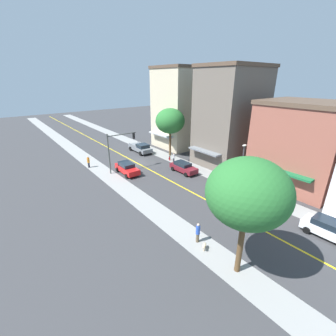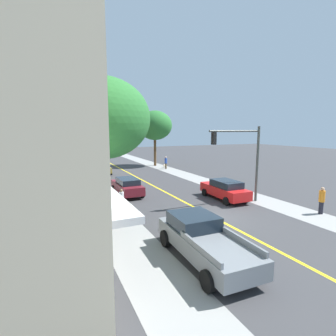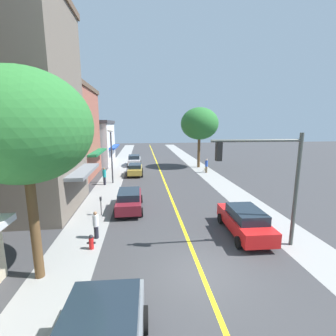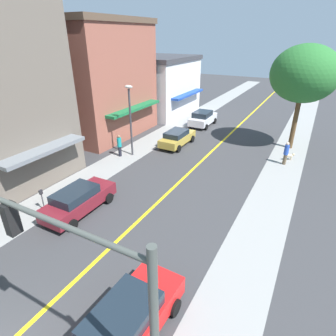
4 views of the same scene
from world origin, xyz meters
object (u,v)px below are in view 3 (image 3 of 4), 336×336
red_sedan_right_curb (245,221)px  maroon_sedan_left_curb (129,199)px  street_tree_right_corner (23,127)px  pedestrian_blue_shirt (206,165)px  street_lamp (111,150)px  pedestrian_teal_shirt (104,176)px  street_tree_left_near (200,124)px  fire_hydrant (91,242)px  parking_meter (101,203)px  small_dog (206,168)px  pedestrian_white_shirt (96,224)px  white_sedan_left_curb (134,160)px  gold_sedan_left_curb (135,169)px  traffic_light_mast (271,172)px

red_sedan_right_curb → maroon_sedan_left_curb: red_sedan_right_curb is taller
street_tree_right_corner → red_sedan_right_curb: 11.93m
red_sedan_right_curb → pedestrian_blue_shirt: (2.58, 17.36, 0.14)m
street_lamp → pedestrian_teal_shirt: bearing=-136.7°
street_tree_left_near → fire_hydrant: (-11.09, -22.09, -6.00)m
parking_meter → small_dog: parking_meter is taller
maroon_sedan_left_curb → pedestrian_blue_shirt: (9.45, 12.57, 0.18)m
pedestrian_blue_shirt → pedestrian_white_shirt: pedestrian_blue_shirt is taller
pedestrian_blue_shirt → parking_meter: bearing=64.5°
white_sedan_left_curb → pedestrian_white_shirt: 23.52m
street_tree_right_corner → pedestrian_white_shirt: size_ratio=5.31×
pedestrian_white_shirt → small_dog: pedestrian_white_shirt is taller
fire_hydrant → parking_meter: bearing=93.0°
pedestrian_teal_shirt → street_tree_left_near: bearing=70.1°
street_lamp → white_sedan_left_curb: street_lamp is taller
street_tree_left_near → maroon_sedan_left_curb: street_tree_left_near is taller
street_tree_left_near → pedestrian_blue_shirt: street_tree_left_near is taller
gold_sedan_left_curb → small_dog: size_ratio=5.88×
red_sedan_right_curb → street_tree_right_corner: bearing=106.4°
fire_hydrant → traffic_light_mast: traffic_light_mast is taller
fire_hydrant → pedestrian_teal_shirt: bearing=95.6°
street_tree_left_near → pedestrian_white_shirt: street_tree_left_near is taller
fire_hydrant → red_sedan_right_curb: size_ratio=0.16×
street_tree_left_near → fire_hydrant: bearing=-116.6°
street_tree_left_near → white_sedan_left_curb: size_ratio=2.04×
traffic_light_mast → street_tree_right_corner: bearing=6.9°
traffic_light_mast → street_lamp: (-9.62, 14.63, -0.38)m
red_sedan_right_curb → traffic_light_mast: bearing=-158.0°
street_lamp → pedestrian_teal_shirt: 2.84m
parking_meter → pedestrian_teal_shirt: 8.66m
fire_hydrant → street_tree_right_corner: bearing=-129.9°
pedestrian_blue_shirt → white_sedan_left_curb: bearing=-19.7°
street_lamp → red_sedan_right_curb: 16.27m
traffic_light_mast → pedestrian_teal_shirt: (-10.38, 13.92, -3.02)m
red_sedan_right_curb → gold_sedan_left_curb: bearing=23.2°
gold_sedan_left_curb → pedestrian_blue_shirt: bearing=-87.5°
parking_meter → pedestrian_white_shirt: bearing=-85.3°
parking_meter → pedestrian_white_shirt: 3.42m
fire_hydrant → street_lamp: (-0.53, 13.89, 3.25)m
maroon_sedan_left_curb → small_dog: maroon_sedan_left_curb is taller
white_sedan_left_curb → fire_hydrant: bearing=175.8°
small_dog → gold_sedan_left_curb: bearing=153.1°
street_tree_right_corner → street_lamp: (1.19, 15.94, -2.63)m
street_tree_left_near → white_sedan_left_curb: (-9.56, 2.54, -5.54)m
parking_meter → small_dog: 18.61m
street_lamp → gold_sedan_left_curb: size_ratio=1.32×
street_lamp → fire_hydrant: bearing=-87.8°
pedestrian_blue_shirt → small_dog: 1.23m
white_sedan_left_curb → street_lamp: bearing=168.6°
red_sedan_right_curb → gold_sedan_left_curb: red_sedan_right_curb is taller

